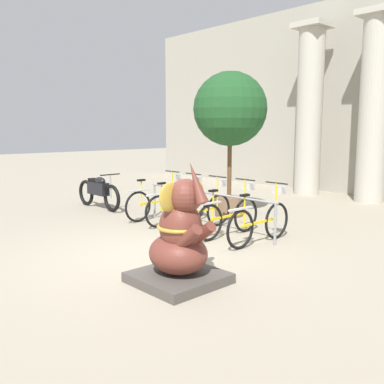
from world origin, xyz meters
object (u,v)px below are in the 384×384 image
(motorcycle, at_px, (99,191))
(potted_tree, at_px, (230,113))
(bicycle_2, at_px, (202,210))
(bicycle_4, at_px, (261,221))
(bicycle_3, at_px, (230,215))
(bicycle_0, at_px, (158,201))
(bicycle_1, at_px, (178,205))
(elephant_statue, at_px, (180,242))

(motorcycle, xyz_separation_m, potted_tree, (2.90, 1.76, 1.94))
(bicycle_2, bearing_deg, bicycle_4, 0.96)
(bicycle_4, xyz_separation_m, potted_tree, (-2.04, 1.41, 1.98))
(bicycle_2, bearing_deg, bicycle_3, 1.18)
(bicycle_0, height_order, bicycle_3, same)
(motorcycle, bearing_deg, bicycle_0, 9.59)
(bicycle_1, relative_size, bicycle_4, 1.00)
(bicycle_0, height_order, bicycle_4, same)
(bicycle_2, relative_size, bicycle_4, 1.00)
(bicycle_3, distance_m, potted_tree, 2.77)
(bicycle_0, distance_m, motorcycle, 2.04)
(bicycle_2, height_order, potted_tree, potted_tree)
(bicycle_2, height_order, elephant_statue, elephant_statue)
(bicycle_1, distance_m, bicycle_4, 2.20)
(bicycle_4, bearing_deg, bicycle_1, -179.29)
(bicycle_0, bearing_deg, potted_tree, 57.84)
(bicycle_0, height_order, potted_tree, potted_tree)
(motorcycle, bearing_deg, potted_tree, 31.28)
(bicycle_1, distance_m, bicycle_2, 0.73)
(bicycle_0, bearing_deg, elephant_statue, -34.38)
(elephant_statue, bearing_deg, bicycle_2, 130.30)
(bicycle_3, xyz_separation_m, bicycle_4, (0.73, 0.01, 0.00))
(bicycle_1, distance_m, motorcycle, 2.76)
(bicycle_1, bearing_deg, bicycle_0, 178.59)
(bicycle_0, xyz_separation_m, bicycle_1, (0.73, -0.02, 0.00))
(bicycle_3, distance_m, bicycle_4, 0.73)
(bicycle_2, relative_size, motorcycle, 0.89)
(bicycle_1, relative_size, bicycle_2, 1.00)
(bicycle_0, relative_size, bicycle_4, 1.00)
(bicycle_0, height_order, bicycle_2, same)
(bicycle_2, bearing_deg, bicycle_0, 179.40)
(bicycle_2, height_order, bicycle_3, same)
(bicycle_1, relative_size, potted_tree, 0.52)
(bicycle_1, xyz_separation_m, bicycle_3, (1.47, 0.02, 0.00))
(bicycle_3, height_order, potted_tree, potted_tree)
(bicycle_2, bearing_deg, elephant_statue, -49.70)
(bicycle_1, xyz_separation_m, elephant_statue, (2.73, -2.35, 0.15))
(bicycle_4, bearing_deg, bicycle_3, -179.25)
(motorcycle, relative_size, potted_tree, 0.58)
(bicycle_0, bearing_deg, bicycle_2, -0.60)
(bicycle_0, xyz_separation_m, bicycle_3, (2.20, -0.00, 0.00))
(bicycle_0, distance_m, bicycle_4, 2.93)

